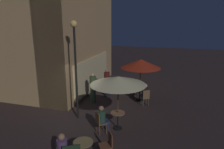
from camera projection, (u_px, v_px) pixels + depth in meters
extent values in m
plane|color=#312624|center=(79.00, 121.00, 9.80)|extent=(60.00, 60.00, 0.00)
cube|color=tan|center=(81.00, 21.00, 13.61)|extent=(7.95, 1.75, 9.35)
cube|color=tan|center=(13.00, 21.00, 11.51)|extent=(1.75, 7.27, 9.35)
cube|color=beige|center=(93.00, 73.00, 13.85)|extent=(5.57, 0.08, 2.10)
cylinder|color=black|center=(76.00, 75.00, 9.55)|extent=(0.10, 0.10, 4.45)
sphere|color=#FECD6B|center=(74.00, 24.00, 8.97)|extent=(0.31, 0.31, 0.31)
cylinder|color=black|center=(139.00, 100.00, 12.39)|extent=(0.40, 0.40, 0.03)
cylinder|color=black|center=(140.00, 95.00, 12.30)|extent=(0.06, 0.06, 0.71)
cylinder|color=#483B1A|center=(140.00, 89.00, 12.21)|extent=(0.71, 0.71, 0.03)
cylinder|color=black|center=(118.00, 128.00, 9.12)|extent=(0.40, 0.40, 0.03)
cylinder|color=black|center=(118.00, 121.00, 9.03)|extent=(0.06, 0.06, 0.75)
cylinder|color=#8A6043|center=(118.00, 113.00, 8.93)|extent=(0.63, 0.63, 0.03)
cylinder|color=olive|center=(83.00, 142.00, 6.76)|extent=(0.67, 0.67, 0.03)
cylinder|color=black|center=(139.00, 100.00, 12.39)|extent=(0.36, 0.36, 0.06)
cylinder|color=#533D1D|center=(140.00, 81.00, 12.08)|extent=(0.05, 0.05, 2.48)
cone|color=maroon|center=(141.00, 64.00, 11.81)|extent=(2.33, 2.33, 0.52)
cylinder|color=black|center=(118.00, 128.00, 9.12)|extent=(0.36, 0.36, 0.06)
cylinder|color=#463C1F|center=(118.00, 104.00, 8.82)|extent=(0.05, 0.05, 2.37)
cone|color=beige|center=(118.00, 80.00, 8.55)|extent=(2.38, 2.38, 0.35)
cylinder|color=black|center=(139.00, 93.00, 12.86)|extent=(0.03, 0.03, 0.47)
cylinder|color=black|center=(134.00, 94.00, 12.77)|extent=(0.03, 0.03, 0.47)
cylinder|color=black|center=(137.00, 92.00, 13.17)|extent=(0.03, 0.03, 0.47)
cylinder|color=black|center=(132.00, 92.00, 13.08)|extent=(0.03, 0.03, 0.47)
cube|color=black|center=(135.00, 89.00, 12.91)|extent=(0.57, 0.57, 0.04)
cube|color=black|center=(134.00, 85.00, 13.03)|extent=(0.26, 0.37, 0.41)
cylinder|color=brown|center=(141.00, 101.00, 11.72)|extent=(0.03, 0.03, 0.44)
cylinder|color=brown|center=(146.00, 100.00, 11.80)|extent=(0.03, 0.03, 0.44)
cylinder|color=brown|center=(143.00, 103.00, 11.43)|extent=(0.03, 0.03, 0.44)
cylinder|color=brown|center=(148.00, 102.00, 11.50)|extent=(0.03, 0.03, 0.44)
cube|color=brown|center=(145.00, 98.00, 11.55)|extent=(0.54, 0.54, 0.04)
cube|color=brown|center=(146.00, 94.00, 11.32)|extent=(0.24, 0.36, 0.47)
cylinder|color=brown|center=(103.00, 126.00, 8.91)|extent=(0.03, 0.03, 0.46)
cylinder|color=brown|center=(106.00, 129.00, 8.65)|extent=(0.03, 0.03, 0.46)
cylinder|color=brown|center=(97.00, 127.00, 8.78)|extent=(0.03, 0.03, 0.46)
cylinder|color=brown|center=(100.00, 131.00, 8.51)|extent=(0.03, 0.03, 0.46)
cube|color=brown|center=(101.00, 123.00, 8.65)|extent=(0.55, 0.55, 0.04)
cube|color=brown|center=(98.00, 118.00, 8.51)|extent=(0.31, 0.30, 0.48)
cylinder|color=brown|center=(109.00, 148.00, 7.31)|extent=(0.03, 0.03, 0.47)
cube|color=brown|center=(105.00, 146.00, 7.04)|extent=(0.58, 0.58, 0.03)
cube|color=brown|center=(111.00, 139.00, 7.03)|extent=(0.37, 0.27, 0.45)
cube|color=black|center=(57.00, 149.00, 6.53)|extent=(0.34, 0.25, 0.41)
cube|color=#293448|center=(144.00, 96.00, 11.67)|extent=(0.48, 0.46, 0.14)
cylinder|color=#293448|center=(143.00, 99.00, 11.89)|extent=(0.14, 0.14, 0.49)
cylinder|color=black|center=(145.00, 92.00, 11.47)|extent=(0.32, 0.32, 0.57)
sphere|color=beige|center=(145.00, 86.00, 11.37)|extent=(0.23, 0.23, 0.23)
cube|color=#242843|center=(104.00, 122.00, 8.71)|extent=(0.51, 0.51, 0.14)
cylinder|color=#242843|center=(108.00, 126.00, 8.84)|extent=(0.14, 0.14, 0.49)
cylinder|color=#244034|center=(101.00, 117.00, 8.58)|extent=(0.35, 0.35, 0.55)
sphere|color=#986C4D|center=(101.00, 108.00, 8.48)|extent=(0.21, 0.21, 0.21)
cylinder|color=#583C68|center=(62.00, 147.00, 6.56)|extent=(0.35, 0.35, 0.50)
sphere|color=#936A47|center=(61.00, 137.00, 6.48)|extent=(0.22, 0.22, 0.22)
cylinder|color=#31482D|center=(93.00, 94.00, 11.95)|extent=(0.32, 0.32, 1.00)
cylinder|color=#374A28|center=(93.00, 81.00, 11.75)|extent=(0.37, 0.37, 0.59)
sphere|color=tan|center=(93.00, 75.00, 11.65)|extent=(0.19, 0.19, 0.19)
cylinder|color=black|center=(107.00, 89.00, 12.99)|extent=(0.30, 0.30, 0.96)
cylinder|color=#4E1918|center=(107.00, 77.00, 12.79)|extent=(0.35, 0.35, 0.61)
sphere|color=#91694E|center=(107.00, 71.00, 12.69)|extent=(0.22, 0.22, 0.22)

